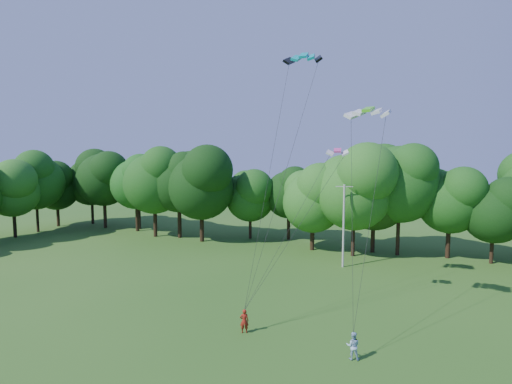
% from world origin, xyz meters
% --- Properties ---
extents(utility_pole, '(1.71, 0.49, 8.70)m').
position_xyz_m(utility_pole, '(2.13, 28.10, 4.46)').
color(utility_pole, '#AAA8A1').
rests_on(utility_pole, ground).
extents(kite_flyer_left, '(0.70, 0.60, 1.61)m').
position_xyz_m(kite_flyer_left, '(-1.10, 10.05, 0.80)').
color(kite_flyer_left, maroon).
rests_on(kite_flyer_left, ground).
extents(kite_flyer_right, '(0.89, 0.74, 1.63)m').
position_xyz_m(kite_flyer_right, '(6.11, 9.33, 0.81)').
color(kite_flyer_right, '#A0C2DE').
rests_on(kite_flyer_right, ground).
extents(kite_teal, '(2.91, 1.48, 0.68)m').
position_xyz_m(kite_teal, '(0.80, 17.01, 19.30)').
color(kite_teal, '#0597A0').
rests_on(kite_teal, ground).
extents(kite_green, '(3.03, 1.68, 0.49)m').
position_xyz_m(kite_green, '(5.97, 14.56, 14.79)').
color(kite_green, '#4AC71D').
rests_on(kite_green, ground).
extents(kite_pink, '(1.74, 1.05, 0.36)m').
position_xyz_m(kite_pink, '(3.57, 16.68, 12.10)').
color(kite_pink, '#DB3D93').
rests_on(kite_pink, ground).
extents(tree_back_west, '(8.37, 8.37, 12.17)m').
position_xyz_m(tree_back_west, '(-30.66, 35.72, 7.60)').
color(tree_back_west, '#352515').
rests_on(tree_back_west, ground).
extents(tree_back_center, '(9.21, 9.21, 13.39)m').
position_xyz_m(tree_back_center, '(4.28, 35.90, 8.36)').
color(tree_back_center, black).
rests_on(tree_back_center, ground).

